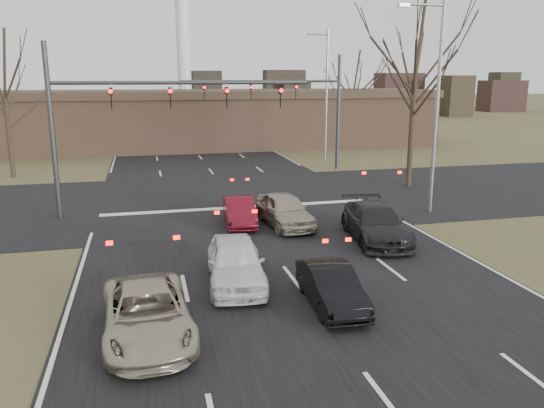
{
  "coord_description": "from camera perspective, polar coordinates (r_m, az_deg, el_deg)",
  "views": [
    {
      "loc": [
        -4.51,
        -12.72,
        6.42
      ],
      "look_at": [
        -0.13,
        5.29,
        2.0
      ],
      "focal_mm": 35.0,
      "sensor_mm": 36.0,
      "label": 1
    }
  ],
  "objects": [
    {
      "name": "car_charcoal_sedan",
      "position": [
        21.78,
        11.09,
        -2.02
      ],
      "size": [
        2.67,
        5.17,
        1.43
      ],
      "primitive_type": "imported",
      "rotation": [
        0.0,
        0.0,
        -0.14
      ],
      "color": "black",
      "rests_on": "ground"
    },
    {
      "name": "car_white_sedan",
      "position": [
        16.92,
        -3.94,
        -6.24
      ],
      "size": [
        2.14,
        4.46,
        1.47
      ],
      "primitive_type": "imported",
      "rotation": [
        0.0,
        0.0,
        -0.1
      ],
      "color": "silver",
      "rests_on": "ground"
    },
    {
      "name": "ground",
      "position": [
        14.94,
        5.41,
        -12.09
      ],
      "size": [
        360.0,
        360.0,
        0.0
      ],
      "primitive_type": "plane",
      "color": "#484A27",
      "rests_on": "ground"
    },
    {
      "name": "road_cross",
      "position": [
        28.8,
        -4.32,
        0.53
      ],
      "size": [
        200.0,
        14.0,
        0.02
      ],
      "primitive_type": "cube",
      "color": "black",
      "rests_on": "ground"
    },
    {
      "name": "car_red_ahead",
      "position": [
        23.75,
        -3.53,
        -0.79
      ],
      "size": [
        1.57,
        3.75,
        1.21
      ],
      "primitive_type": "imported",
      "rotation": [
        0.0,
        0.0,
        -0.08
      ],
      "color": "#550C17",
      "rests_on": "ground"
    },
    {
      "name": "mast_arm_far",
      "position": [
        37.31,
        3.05,
        11.24
      ],
      "size": [
        11.12,
        0.24,
        8.0
      ],
      "color": "#383A3D",
      "rests_on": "ground"
    },
    {
      "name": "mast_arm_near",
      "position": [
        25.76,
        -15.49,
        9.94
      ],
      "size": [
        12.12,
        0.24,
        8.0
      ],
      "color": "#383A3D",
      "rests_on": "ground"
    },
    {
      "name": "building",
      "position": [
        51.27,
        -6.42,
        9.13
      ],
      "size": [
        42.4,
        10.4,
        5.3
      ],
      "color": "brown",
      "rests_on": "ground"
    },
    {
      "name": "tree_left_far",
      "position": [
        38.67,
        -27.14,
        13.36
      ],
      "size": [
        5.7,
        5.7,
        9.5
      ],
      "color": "black",
      "rests_on": "ground"
    },
    {
      "name": "streetlight_right_near",
      "position": [
        26.35,
        17.05,
        11.03
      ],
      "size": [
        2.34,
        0.25,
        10.0
      ],
      "color": "gray",
      "rests_on": "ground"
    },
    {
      "name": "tree_right_near",
      "position": [
        32.73,
        15.37,
        17.3
      ],
      "size": [
        6.9,
        6.9,
        11.5
      ],
      "color": "black",
      "rests_on": "ground"
    },
    {
      "name": "car_silver_suv",
      "position": [
        13.97,
        -13.29,
        -11.37
      ],
      "size": [
        2.39,
        4.76,
        1.29
      ],
      "primitive_type": "imported",
      "rotation": [
        0.0,
        0.0,
        0.05
      ],
      "color": "#A39B84",
      "rests_on": "ground"
    },
    {
      "name": "streetlight_right_far",
      "position": [
        42.06,
        5.66,
        12.21
      ],
      "size": [
        2.34,
        0.25,
        10.0
      ],
      "color": "gray",
      "rests_on": "ground"
    },
    {
      "name": "road_main",
      "position": [
        73.14,
        -10.19,
        8.18
      ],
      "size": [
        14.0,
        300.0,
        0.02
      ],
      "primitive_type": "cube",
      "color": "black",
      "rests_on": "ground"
    },
    {
      "name": "tree_right_far",
      "position": [
        51.55,
        8.82,
        13.86
      ],
      "size": [
        5.4,
        5.4,
        9.0
      ],
      "color": "black",
      "rests_on": "ground"
    },
    {
      "name": "car_silver_ahead",
      "position": [
        23.46,
        1.38,
        -0.63
      ],
      "size": [
        2.06,
        4.4,
        1.46
      ],
      "primitive_type": "imported",
      "rotation": [
        0.0,
        0.0,
        0.08
      ],
      "color": "#9D957F",
      "rests_on": "ground"
    },
    {
      "name": "car_black_hatch",
      "position": [
        15.46,
        6.39,
        -8.81
      ],
      "size": [
        1.39,
        3.66,
        1.19
      ],
      "primitive_type": "imported",
      "rotation": [
        0.0,
        0.0,
        -0.04
      ],
      "color": "black",
      "rests_on": "ground"
    }
  ]
}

